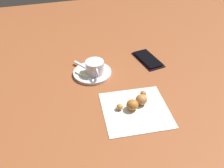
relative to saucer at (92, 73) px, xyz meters
The scene contains 8 objects.
ground_plane 0.13m from the saucer, 27.43° to the left, with size 1.80×1.80×0.00m, color brown.
saucer is the anchor object (origin of this frame).
espresso_cup 0.03m from the saucer, 46.15° to the left, with size 0.09×0.07×0.05m.
teaspoon 0.01m from the saucer, 159.38° to the right, with size 0.12×0.08×0.01m.
sugar_packet 0.04m from the saucer, 75.88° to the right, with size 0.06×0.02×0.01m, color beige.
napkin 0.24m from the saucer, 21.44° to the left, with size 0.19×0.20×0.00m, color white.
croissant 0.22m from the saucer, 24.70° to the left, with size 0.08×0.12×0.03m.
cell_phone 0.23m from the saucer, 97.73° to the left, with size 0.15×0.09×0.01m.
Camera 1 is at (0.61, -0.19, 0.52)m, focal length 39.46 mm.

